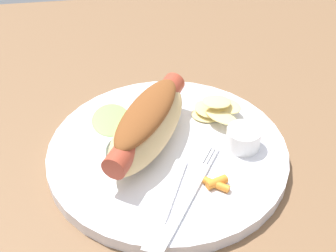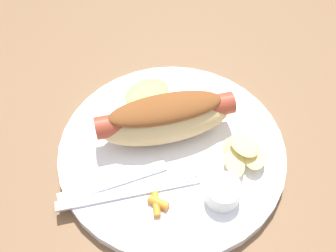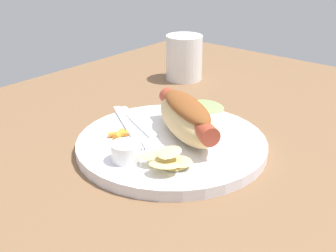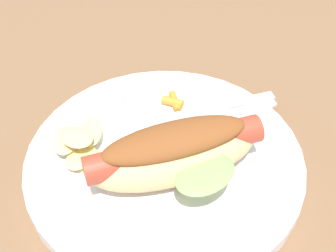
% 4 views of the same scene
% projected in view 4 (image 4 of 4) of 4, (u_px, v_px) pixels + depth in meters
% --- Properties ---
extents(ground_plane, '(1.20, 0.90, 0.02)m').
position_uv_depth(ground_plane, '(150.00, 163.00, 0.51)').
color(ground_plane, brown).
extents(plate, '(0.28, 0.28, 0.02)m').
position_uv_depth(plate, '(166.00, 161.00, 0.49)').
color(plate, white).
rests_on(plate, ground_plane).
extents(hot_dog, '(0.13, 0.17, 0.06)m').
position_uv_depth(hot_dog, '(175.00, 152.00, 0.45)').
color(hot_dog, '#DBB77A').
rests_on(hot_dog, plate).
extents(sauce_ramekin, '(0.04, 0.04, 0.03)m').
position_uv_depth(sauce_ramekin, '(107.00, 106.00, 0.52)').
color(sauce_ramekin, white).
rests_on(sauce_ramekin, plate).
extents(fork, '(0.10, 0.15, 0.00)m').
position_uv_depth(fork, '(207.00, 110.00, 0.53)').
color(fork, silver).
rests_on(fork, plate).
extents(knife, '(0.07, 0.13, 0.00)m').
position_uv_depth(knife, '(224.00, 118.00, 0.52)').
color(knife, silver).
rests_on(knife, plate).
extents(chips_pile, '(0.07, 0.07, 0.03)m').
position_uv_depth(chips_pile, '(80.00, 146.00, 0.48)').
color(chips_pile, '#E4CD7C').
rests_on(chips_pile, plate).
extents(carrot_garnish, '(0.03, 0.02, 0.01)m').
position_uv_depth(carrot_garnish, '(174.00, 102.00, 0.54)').
color(carrot_garnish, orange).
rests_on(carrot_garnish, plate).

